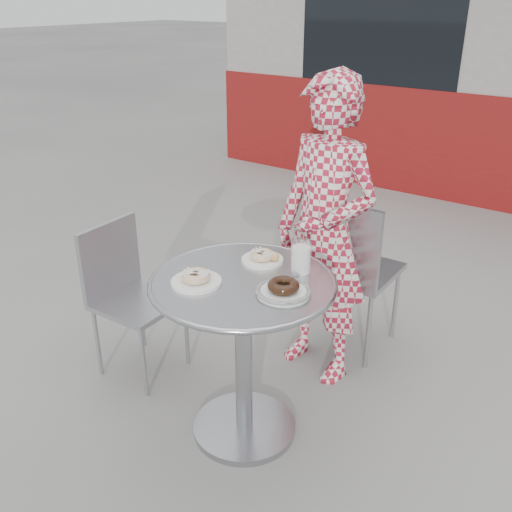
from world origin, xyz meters
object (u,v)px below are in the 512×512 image
Objects in this scene: bistro_table at (243,320)px; milk_cup at (301,258)px; seated_person at (325,234)px; plate_far at (263,257)px; chair_left at (140,328)px; plate_checker at (283,290)px; chair_far at (351,300)px; plate_near at (196,279)px.

bistro_table is 0.35m from milk_cup.
seated_person reaches higher than milk_cup.
plate_far is at bearing -177.31° from milk_cup.
bistro_table is at bearing -126.33° from milk_cup.
chair_left is at bearing -171.01° from milk_cup.
plate_checker is (0.18, -0.63, 0.03)m from seated_person.
seated_person is 0.45m from milk_cup.
seated_person is at bearing -55.07° from chair_left.
plate_far is at bearing 82.39° from chair_far.
bistro_table is at bearing -79.13° from plate_far.
plate_far is 0.89× the size of plate_near.
chair_far is 0.57m from seated_person.
plate_far is 1.33× the size of milk_cup.
chair_far is 1.06m from plate_checker.
plate_near is at bearing -106.48° from plate_far.
plate_checker is 0.21m from milk_cup.
chair_far is 0.58× the size of seated_person.
bistro_table is 0.87× the size of chair_far.
chair_left is at bearing 47.11° from chair_far.
chair_left is 0.88m from plate_far.
plate_near is (-0.15, -0.76, 0.03)m from seated_person.
plate_checker is 1.59× the size of milk_cup.
seated_person is at bearing 105.96° from plate_checker.
seated_person reaches higher than chair_left.
plate_checker is at bearing 97.90° from chair_far.
chair_left is at bearing 176.15° from plate_checker.
seated_person reaches higher than bistro_table.
bistro_table is 0.28m from plate_far.
seated_person is 11.33× the size of milk_cup.
bistro_table is 0.65m from seated_person.
milk_cup reaches higher than chair_far.
milk_cup reaches higher than bistro_table.
chair_far is at bearing -44.33° from chair_left.
chair_left is at bearing 175.07° from bistro_table.
seated_person is (0.01, 0.63, 0.18)m from bistro_table.
bistro_table is 0.97m from chair_far.
chair_far is 0.91m from milk_cup.
plate_far is 0.33m from plate_near.
chair_far is 4.17× the size of plate_checker.
plate_checker is (0.19, 0.00, 0.20)m from bistro_table.
plate_near is at bearing 79.20° from chair_far.
chair_far is 4.98× the size of plate_far.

